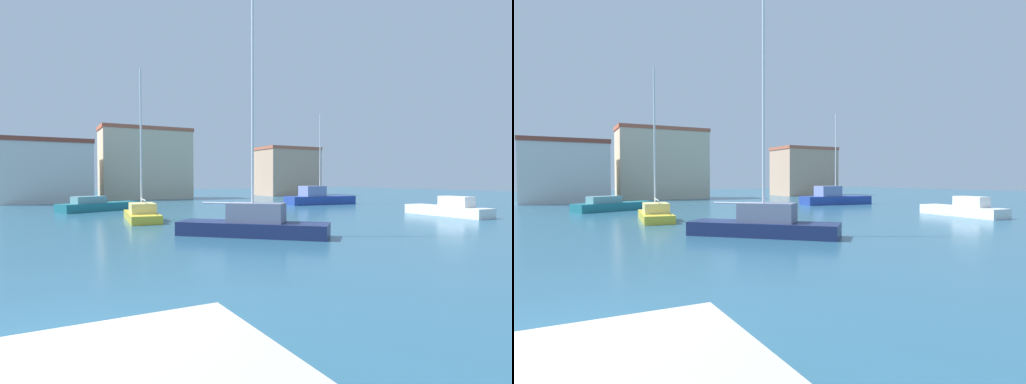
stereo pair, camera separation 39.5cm
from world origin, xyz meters
TOP-DOWN VIEW (x-y plane):
  - water at (15.00, 20.00)m, footprint 160.00×160.00m
  - sailboat_blue_far_right at (26.90, 28.32)m, footprint 7.85×3.31m
  - motorboat_white_distant_north at (26.99, 12.60)m, footprint 2.25×6.70m
  - sailboat_navy_distant_east at (9.09, 10.21)m, footprint 6.57×6.40m
  - sailboat_yellow_mid_harbor at (6.04, 20.14)m, footprint 2.52×6.37m
  - motorboat_teal_inner_mooring at (4.64, 30.28)m, footprint 7.27×4.73m
  - yacht_club at (1.17, 46.78)m, footprint 9.35×8.93m
  - harbor_office at (13.30, 49.52)m, footprint 12.14×5.69m
  - waterfront_apartments at (37.56, 50.90)m, footprint 9.78×6.91m

SIDE VIEW (x-z plane):
  - water at x=15.00m, z-range 0.00..0.00m
  - motorboat_teal_inner_mooring at x=4.64m, z-range -0.19..1.10m
  - motorboat_white_distant_north at x=26.99m, z-range -0.24..1.24m
  - sailboat_yellow_mid_harbor at x=6.04m, z-range -4.54..5.56m
  - sailboat_navy_distant_east at x=9.09m, z-range -5.45..6.71m
  - sailboat_blue_far_right at x=26.90m, z-range -4.20..5.63m
  - yacht_club at x=1.17m, z-range 0.01..7.33m
  - waterfront_apartments at x=37.56m, z-range 0.01..8.14m
  - harbor_office at x=13.30m, z-range 0.01..9.84m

